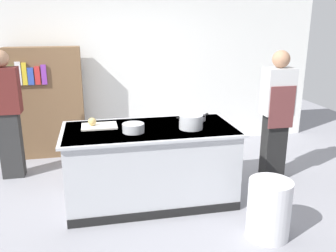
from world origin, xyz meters
TOP-DOWN VIEW (x-y plane):
  - ground_plane at (0.00, 0.00)m, footprint 10.00×10.00m
  - back_wall at (0.00, 2.10)m, footprint 6.40×0.12m
  - counter_island at (0.00, -0.00)m, footprint 1.98×0.98m
  - cutting_board at (-0.56, 0.16)m, footprint 0.40×0.28m
  - onion at (-0.64, 0.16)m, footprint 0.09×0.09m
  - stock_pot at (0.45, -0.12)m, footprint 0.33×0.27m
  - sauce_pan at (0.63, 0.20)m, footprint 0.23×0.17m
  - mixing_bowl at (-0.20, -0.12)m, footprint 0.24×0.24m
  - trash_bin at (1.01, -0.98)m, footprint 0.42×0.42m
  - person_chef at (1.71, 0.27)m, footprint 0.38×0.25m
  - person_guest at (-1.74, 1.06)m, footprint 0.38×0.24m
  - bookshelf at (-1.33, 1.80)m, footprint 1.10×0.31m

SIDE VIEW (x-z plane):
  - ground_plane at x=0.00m, z-range 0.00..0.00m
  - trash_bin at x=1.01m, z-range 0.00..0.60m
  - counter_island at x=0.00m, z-range 0.02..0.92m
  - bookshelf at x=-1.33m, z-range 0.00..1.70m
  - cutting_board at x=-0.56m, z-range 0.90..0.92m
  - person_guest at x=-1.74m, z-range 0.05..1.77m
  - person_chef at x=1.71m, z-range 0.05..1.77m
  - sauce_pan at x=0.63m, z-range 0.90..0.99m
  - mixing_bowl at x=-0.20m, z-range 0.90..1.00m
  - onion at x=-0.64m, z-range 0.92..1.01m
  - stock_pot at x=0.45m, z-range 0.90..1.06m
  - back_wall at x=0.00m, z-range 0.00..3.00m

